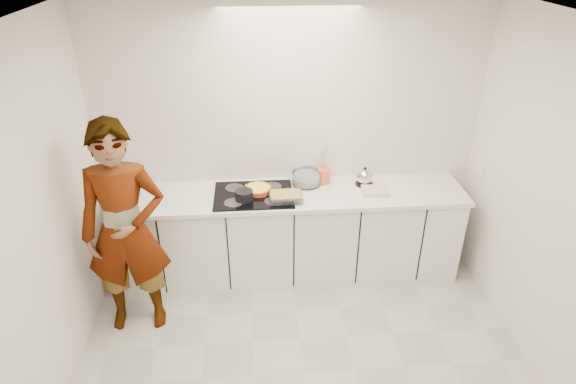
{
  "coord_description": "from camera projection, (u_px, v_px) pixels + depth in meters",
  "views": [
    {
      "loc": [
        -0.33,
        -2.6,
        3.07
      ],
      "look_at": [
        -0.05,
        1.05,
        1.05
      ],
      "focal_mm": 30.0,
      "sensor_mm": 36.0,
      "label": 1
    }
  ],
  "objects": [
    {
      "name": "mixing_bowl",
      "position": [
        306.0,
        179.0,
        4.58
      ],
      "size": [
        0.33,
        0.33,
        0.13
      ],
      "color": "silver",
      "rests_on": "countertop"
    },
    {
      "name": "utensil_crock",
      "position": [
        323.0,
        176.0,
        4.59
      ],
      "size": [
        0.13,
        0.13,
        0.15
      ],
      "primitive_type": "cylinder",
      "rotation": [
        0.0,
        0.0,
        -0.09
      ],
      "color": "orange",
      "rests_on": "countertop"
    },
    {
      "name": "wall_right",
      "position": [
        569.0,
        223.0,
        3.29
      ],
      "size": [
        0.02,
        3.2,
        2.6
      ],
      "color": "white",
      "rests_on": "ground"
    },
    {
      "name": "hob",
      "position": [
        254.0,
        195.0,
        4.41
      ],
      "size": [
        0.72,
        0.54,
        0.01
      ],
      "primitive_type": "cube",
      "color": "black",
      "rests_on": "countertop"
    },
    {
      "name": "baking_dish",
      "position": [
        286.0,
        196.0,
        4.31
      ],
      "size": [
        0.3,
        0.22,
        0.06
      ],
      "color": "silver",
      "rests_on": "hob"
    },
    {
      "name": "kettle",
      "position": [
        365.0,
        177.0,
        4.56
      ],
      "size": [
        0.18,
        0.18,
        0.19
      ],
      "color": "black",
      "rests_on": "countertop"
    },
    {
      "name": "tart_dish",
      "position": [
        258.0,
        189.0,
        4.44
      ],
      "size": [
        0.28,
        0.28,
        0.04
      ],
      "color": "#C8411E",
      "rests_on": "hob"
    },
    {
      "name": "saucepan",
      "position": [
        244.0,
        195.0,
        4.3
      ],
      "size": [
        0.2,
        0.2,
        0.15
      ],
      "color": "black",
      "rests_on": "hob"
    },
    {
      "name": "ceiling",
      "position": [
        313.0,
        29.0,
        2.52
      ],
      "size": [
        3.6,
        3.2,
        0.0
      ],
      "primitive_type": "cube",
      "color": "white",
      "rests_on": "wall_back"
    },
    {
      "name": "wall_left",
      "position": [
        24.0,
        248.0,
        3.03
      ],
      "size": [
        0.0,
        3.2,
        2.6
      ],
      "primitive_type": "cube",
      "color": "white",
      "rests_on": "ground"
    },
    {
      "name": "wall_back",
      "position": [
        289.0,
        141.0,
        4.54
      ],
      "size": [
        3.6,
        0.0,
        2.6
      ],
      "primitive_type": "cube",
      "color": "white",
      "rests_on": "ground"
    },
    {
      "name": "floor",
      "position": [
        305.0,
        373.0,
        3.77
      ],
      "size": [
        3.6,
        3.2,
        0.0
      ],
      "primitive_type": "cube",
      "color": "beige",
      "rests_on": "ground"
    },
    {
      "name": "base_cabinets",
      "position": [
        291.0,
        236.0,
        4.68
      ],
      "size": [
        3.2,
        0.58,
        0.87
      ],
      "primitive_type": "cube",
      "color": "white",
      "rests_on": "floor"
    },
    {
      "name": "tea_towel",
      "position": [
        375.0,
        191.0,
        4.45
      ],
      "size": [
        0.26,
        0.2,
        0.04
      ],
      "primitive_type": "cube",
      "rotation": [
        0.0,
        0.0,
        -0.11
      ],
      "color": "white",
      "rests_on": "countertop"
    },
    {
      "name": "countertop",
      "position": [
        291.0,
        195.0,
        4.46
      ],
      "size": [
        3.24,
        0.64,
        0.04
      ],
      "primitive_type": "cube",
      "color": "white",
      "rests_on": "base_cabinets"
    },
    {
      "name": "cook",
      "position": [
        126.0,
        232.0,
        3.84
      ],
      "size": [
        0.71,
        0.49,
        1.87
      ],
      "primitive_type": "imported",
      "rotation": [
        0.0,
        0.0,
        0.05
      ],
      "color": "white",
      "rests_on": "floor"
    }
  ]
}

